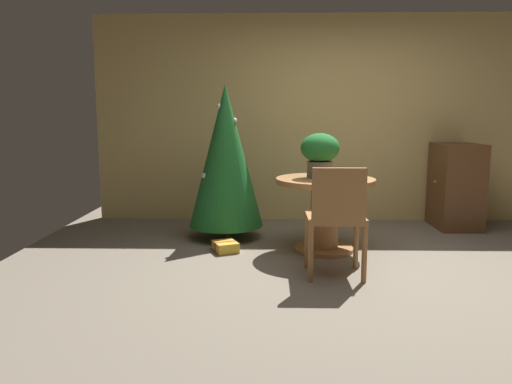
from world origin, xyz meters
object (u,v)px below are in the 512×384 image
at_px(holiday_tree, 226,156).
at_px(gift_box_gold, 225,247).
at_px(wooden_cabinet, 456,186).
at_px(wooden_chair_near, 336,214).
at_px(flower_vase, 320,152).
at_px(round_dining_table, 325,205).

xyz_separation_m(holiday_tree, gift_box_gold, (0.04, -0.58, -0.86)).
bearing_deg(wooden_cabinet, wooden_chair_near, -131.60).
xyz_separation_m(wooden_chair_near, gift_box_gold, (-0.99, 0.77, -0.50)).
xyz_separation_m(holiday_tree, wooden_cabinet, (2.73, 0.56, -0.40)).
height_order(flower_vase, gift_box_gold, flower_vase).
xyz_separation_m(round_dining_table, holiday_tree, (-1.03, 0.53, 0.44)).
height_order(round_dining_table, gift_box_gold, round_dining_table).
bearing_deg(flower_vase, holiday_tree, 153.62).
distance_m(flower_vase, wooden_chair_near, 0.98).
height_order(holiday_tree, gift_box_gold, holiday_tree).
height_order(round_dining_table, wooden_cabinet, wooden_cabinet).
height_order(wooden_chair_near, holiday_tree, holiday_tree).
height_order(holiday_tree, wooden_cabinet, holiday_tree).
bearing_deg(round_dining_table, gift_box_gold, -176.71).
bearing_deg(holiday_tree, gift_box_gold, -86.15).
xyz_separation_m(round_dining_table, wooden_chair_near, (0.00, -0.83, 0.07)).
distance_m(holiday_tree, wooden_cabinet, 2.82).
bearing_deg(flower_vase, wooden_chair_near, -86.52).
relative_size(flower_vase, wooden_chair_near, 0.47).
bearing_deg(holiday_tree, flower_vase, -26.38).
bearing_deg(gift_box_gold, wooden_cabinet, 23.09).
xyz_separation_m(flower_vase, wooden_cabinet, (1.75, 1.05, -0.48)).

